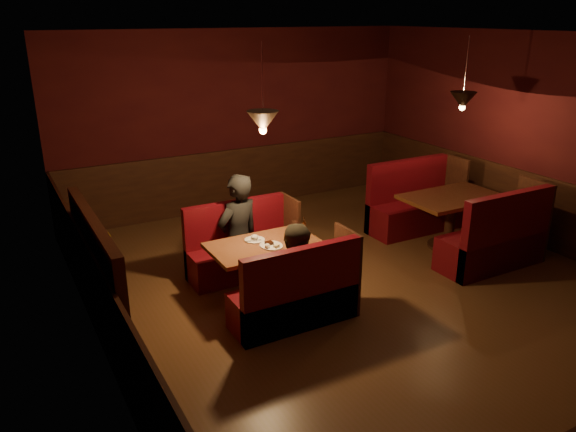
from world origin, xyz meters
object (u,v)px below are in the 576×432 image
main_bench_near (298,299)px  second_bench_far (413,208)px  main_table (266,256)px  second_bench_near (497,243)px  diner_a (238,213)px  second_table (451,209)px  diner_b (300,257)px  main_bench_far (242,252)px

main_bench_near → second_bench_far: second_bench_far is taller
main_table → second_bench_near: second_bench_near is taller
diner_a → second_table: bearing=153.1°
second_bench_near → diner_a: 3.33m
main_table → second_bench_far: second_bench_far is taller
second_table → diner_a: bearing=169.1°
main_table → second_bench_near: size_ratio=0.84×
diner_a → diner_b: bearing=80.8°
second_table → second_bench_near: 0.83m
second_bench_near → main_table: bearing=166.5°
main_table → main_bench_far: bearing=88.9°
main_table → second_bench_far: (2.95, 0.89, -0.18)m
second_bench_far → second_bench_near: 1.60m
second_bench_near → diner_a: (-2.99, 1.37, 0.50)m
diner_a → diner_b: diner_a is taller
main_bench_far → second_table: 2.98m
main_bench_far → second_bench_far: 2.94m
second_table → diner_b: bearing=-166.4°
main_table → diner_b: (0.10, -0.59, 0.20)m
diner_a → main_table: bearing=77.8°
main_table → second_table: bearing=1.8°
second_bench_near → diner_b: bearing=177.6°
main_table → main_bench_near: size_ratio=0.91×
main_table → main_bench_near: main_bench_near is taller
diner_b → diner_a: bearing=78.7°
main_table → main_bench_far: 0.74m
second_table → diner_b: diner_b is taller
second_table → diner_b: (-2.81, -0.68, 0.15)m
main_bench_near → diner_b: (0.09, 0.12, 0.41)m
main_table → diner_b: size_ratio=0.88×
main_table → main_bench_far: size_ratio=0.91×
second_table → second_bench_near: bearing=-87.8°
main_bench_far → second_bench_near: second_bench_near is taller
main_table → diner_b: 0.63m
main_table → second_table: (2.92, 0.09, 0.05)m
main_bench_far → second_bench_far: (2.93, 0.18, 0.04)m
main_bench_far → main_bench_near: same height
second_table → diner_a: 3.03m
second_bench_near → diner_b: (-2.84, 0.12, 0.37)m
main_bench_near → second_bench_near: size_ratio=0.93×
main_table → main_bench_near: 0.74m
second_bench_far → second_table: bearing=-92.2°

